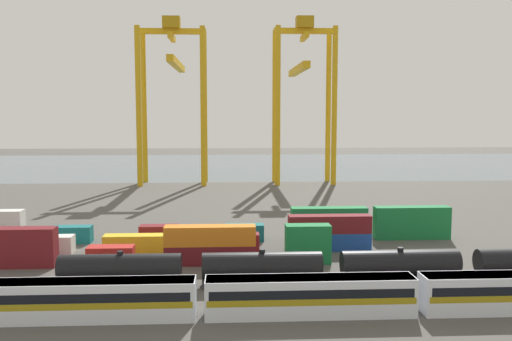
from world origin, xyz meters
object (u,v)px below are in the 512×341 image
(gantry_crane_central, at_px, (303,84))
(gantry_crane_west, at_px, (174,83))
(shipping_container_10, at_px, (329,241))
(passenger_train, at_px, (310,294))
(freight_tank_row, at_px, (331,268))
(shipping_container_16, at_px, (245,232))
(shipping_container_0, at_px, (10,257))
(shipping_container_5, at_px, (308,253))
(shipping_container_19, at_px, (411,231))
(shipping_container_2, at_px, (111,256))
(shipping_container_17, at_px, (329,231))

(gantry_crane_central, bearing_deg, gantry_crane_west, 179.18)
(shipping_container_10, height_order, gantry_crane_west, gantry_crane_west)
(passenger_train, distance_m, freight_tank_row, 10.41)
(shipping_container_16, bearing_deg, shipping_container_0, -156.77)
(shipping_container_5, bearing_deg, freight_tank_row, -81.90)
(shipping_container_19, distance_m, gantry_crane_west, 92.02)
(shipping_container_2, relative_size, shipping_container_19, 0.50)
(shipping_container_10, distance_m, gantry_crane_central, 86.23)
(shipping_container_5, relative_size, gantry_crane_central, 0.13)
(passenger_train, height_order, shipping_container_16, passenger_train)
(shipping_container_10, bearing_deg, gantry_crane_central, 85.00)
(shipping_container_2, relative_size, shipping_container_10, 0.50)
(shipping_container_16, bearing_deg, shipping_container_2, -143.51)
(passenger_train, distance_m, shipping_container_17, 33.66)
(shipping_container_5, xyz_separation_m, shipping_container_19, (18.83, 13.42, 0.00))
(shipping_container_10, bearing_deg, shipping_container_16, 151.35)
(gantry_crane_west, bearing_deg, shipping_container_17, -67.27)
(freight_tank_row, distance_m, shipping_container_17, 23.42)
(shipping_container_16, distance_m, gantry_crane_central, 81.94)
(shipping_container_0, bearing_deg, shipping_container_19, 12.99)
(shipping_container_19, bearing_deg, gantry_crane_central, 95.74)
(freight_tank_row, relative_size, shipping_container_17, 5.19)
(gantry_crane_west, bearing_deg, shipping_container_2, -90.04)
(shipping_container_10, bearing_deg, shipping_container_19, 24.63)
(shipping_container_16, relative_size, gantry_crane_west, 0.13)
(shipping_container_2, distance_m, gantry_crane_central, 99.67)
(passenger_train, relative_size, shipping_container_5, 10.65)
(passenger_train, bearing_deg, shipping_container_16, 99.52)
(shipping_container_2, relative_size, gantry_crane_central, 0.13)
(freight_tank_row, xyz_separation_m, shipping_container_16, (-9.47, 23.07, -0.76))
(shipping_container_10, bearing_deg, passenger_train, -104.68)
(shipping_container_5, relative_size, shipping_container_19, 0.50)
(freight_tank_row, xyz_separation_m, shipping_container_17, (3.99, 23.07, -0.76))
(freight_tank_row, xyz_separation_m, shipping_container_19, (17.45, 23.07, -0.76))
(passenger_train, bearing_deg, shipping_container_5, 82.27)
(passenger_train, height_order, shipping_container_0, passenger_train)
(shipping_container_17, bearing_deg, gantry_crane_central, 85.45)
(gantry_crane_west, bearing_deg, shipping_container_10, -69.68)
(shipping_container_17, bearing_deg, freight_tank_row, -99.82)
(shipping_container_0, bearing_deg, gantry_crane_central, 60.12)
(shipping_container_2, distance_m, shipping_container_19, 47.03)
(shipping_container_19, distance_m, gantry_crane_central, 79.96)
(gantry_crane_central, bearing_deg, passenger_train, -97.39)
(shipping_container_0, relative_size, shipping_container_2, 2.00)
(shipping_container_2, xyz_separation_m, gantry_crane_west, (0.06, 88.73, 27.73))
(passenger_train, relative_size, shipping_container_10, 5.32)
(shipping_container_17, relative_size, shipping_container_19, 1.00)
(gantry_crane_west, xyz_separation_m, gantry_crane_central, (37.50, -0.54, -0.43))
(freight_tank_row, distance_m, shipping_container_10, 16.62)
(passenger_train, height_order, gantry_crane_central, gantry_crane_central)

